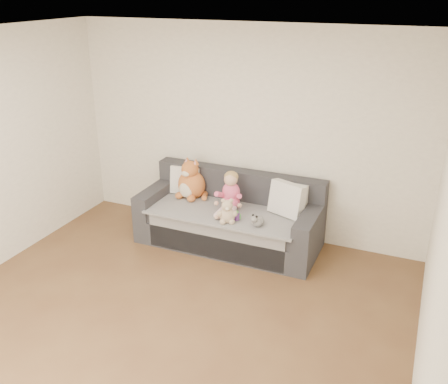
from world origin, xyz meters
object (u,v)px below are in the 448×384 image
Objects in this scene: toddler at (230,194)px; plush_cat at (191,182)px; teddy_bear at (227,213)px; sofa at (230,219)px; sippy_cup at (237,215)px.

plush_cat reaches higher than toddler.
toddler is at bearing 82.42° from teddy_bear.
sippy_cup is (0.20, -0.29, 0.23)m from sofa.
sofa is 0.37m from toddler.
toddler is 0.32m from sippy_cup.
toddler is at bearing -5.51° from plush_cat.
sofa is 0.50m from teddy_bear.
plush_cat is at bearing 155.96° from toddler.
toddler is 1.66× the size of teddy_bear.
teddy_bear is (0.71, -0.50, -0.08)m from plush_cat.
toddler reaches higher than sippy_cup.
teddy_bear is (0.12, -0.39, 0.28)m from sofa.
teddy_bear is at bearing -82.19° from toddler.
sofa is 4.47× the size of toddler.
plush_cat reaches higher than sofa.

